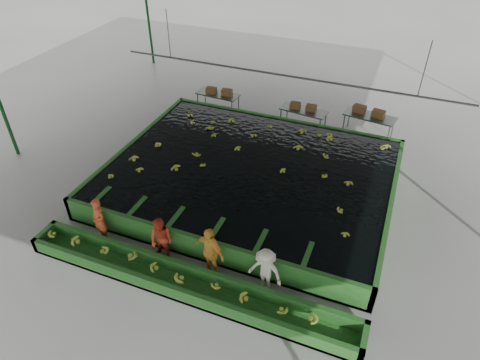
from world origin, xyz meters
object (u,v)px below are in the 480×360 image
at_px(worker_b, 161,240).
at_px(packing_table_mid, 303,119).
at_px(worker_c, 210,252).
at_px(worker_a, 99,220).
at_px(box_stack_mid, 303,109).
at_px(worker_d, 265,271).
at_px(box_stack_left, 219,94).
at_px(sorting_trough, 185,283).
at_px(box_stack_right, 368,114).
at_px(flotation_tank, 250,177).
at_px(packing_table_left, 218,102).
at_px(packing_table_right, 368,126).

height_order(worker_b, packing_table_mid, worker_b).
bearing_deg(packing_table_mid, worker_c, -91.40).
xyz_separation_m(worker_a, box_stack_mid, (3.97, 9.28, 0.16)).
distance_m(worker_d, box_stack_left, 10.84).
relative_size(sorting_trough, worker_c, 5.76).
relative_size(packing_table_mid, box_stack_right, 1.52).
distance_m(flotation_tank, box_stack_left, 6.12).
distance_m(worker_a, worker_c, 3.79).
height_order(sorting_trough, worker_d, worker_d).
bearing_deg(packing_table_mid, flotation_tank, -97.35).
bearing_deg(worker_d, packing_table_left, 127.38).
bearing_deg(packing_table_mid, worker_a, -113.50).
height_order(packing_table_left, box_stack_right, box_stack_right).
height_order(packing_table_left, packing_table_right, packing_table_right).
bearing_deg(box_stack_mid, packing_table_mid, -42.39).
bearing_deg(worker_c, worker_a, -163.07).
bearing_deg(worker_b, worker_c, 4.47).
xyz_separation_m(sorting_trough, packing_table_right, (3.43, 10.47, 0.24)).
bearing_deg(flotation_tank, worker_c, -84.56).
distance_m(worker_a, box_stack_left, 9.31).
distance_m(worker_c, packing_table_right, 10.14).
relative_size(box_stack_mid, box_stack_right, 0.85).
bearing_deg(packing_table_right, packing_table_mid, -171.04).
distance_m(worker_a, worker_d, 5.45).
relative_size(sorting_trough, packing_table_mid, 4.86).
height_order(worker_b, worker_c, worker_c).
bearing_deg(packing_table_left, packing_table_mid, -1.32).
bearing_deg(sorting_trough, flotation_tank, 90.00).
relative_size(worker_a, worker_d, 1.02).
xyz_separation_m(packing_table_right, box_stack_right, (-0.09, 0.09, 0.49)).
distance_m(flotation_tank, box_stack_right, 6.42).
distance_m(box_stack_mid, box_stack_right, 2.79).
height_order(packing_table_mid, box_stack_left, box_stack_left).
height_order(sorting_trough, packing_table_left, packing_table_left).
bearing_deg(box_stack_right, packing_table_right, -43.46).
height_order(sorting_trough, packing_table_mid, packing_table_mid).
relative_size(worker_b, box_stack_mid, 1.31).
xyz_separation_m(worker_b, box_stack_right, (4.51, 9.76, 0.23)).
bearing_deg(packing_table_left, box_stack_left, -14.16).
distance_m(worker_c, box_stack_left, 10.09).
distance_m(packing_table_left, box_stack_mid, 4.18).
height_order(flotation_tank, worker_a, worker_a).
relative_size(worker_c, box_stack_mid, 1.50).
distance_m(worker_d, box_stack_right, 9.84).
height_order(worker_a, packing_table_right, worker_a).
bearing_deg(flotation_tank, box_stack_left, 124.83).
distance_m(worker_a, box_stack_right, 11.85).
bearing_deg(box_stack_right, worker_c, -106.71).
bearing_deg(worker_c, box_stack_mid, 105.83).
xyz_separation_m(box_stack_left, box_stack_mid, (4.07, -0.03, 0.01)).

